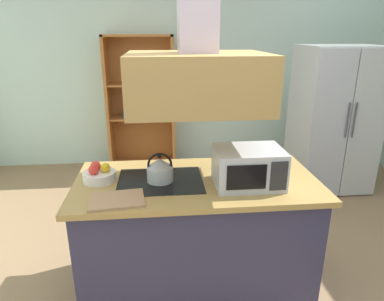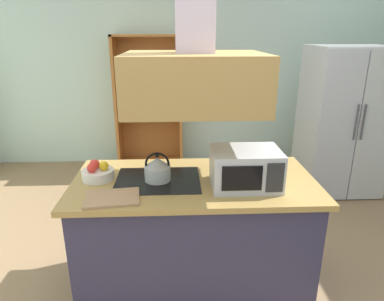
{
  "view_description": "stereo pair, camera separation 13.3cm",
  "coord_description": "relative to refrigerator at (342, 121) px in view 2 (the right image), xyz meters",
  "views": [
    {
      "loc": [
        -0.36,
        -2.08,
        1.91
      ],
      "look_at": [
        -0.11,
        0.51,
        1.0
      ],
      "focal_mm": 32.01,
      "sensor_mm": 36.0,
      "label": 1
    },
    {
      "loc": [
        -0.23,
        -2.09,
        1.91
      ],
      "look_at": [
        -0.11,
        0.51,
        1.0
      ],
      "focal_mm": 32.01,
      "sensor_mm": 36.0,
      "label": 2
    }
  ],
  "objects": [
    {
      "name": "kitchen_island",
      "position": [
        -1.88,
        -1.68,
        -0.43
      ],
      "size": [
        1.74,
        0.87,
        0.9
      ],
      "color": "#322F4A",
      "rests_on": "ground"
    },
    {
      "name": "wall_back",
      "position": [
        -1.78,
        1.16,
        0.47
      ],
      "size": [
        6.0,
        0.12,
        2.7
      ],
      "primitive_type": "cube",
      "color": "silver",
      "rests_on": "ground"
    },
    {
      "name": "kettle",
      "position": [
        -2.15,
        -1.68,
        0.11
      ],
      "size": [
        0.19,
        0.19,
        0.21
      ],
      "color": "#B4BCB9",
      "rests_on": "kitchen_island"
    },
    {
      "name": "range_hood",
      "position": [
        -1.88,
        -1.68,
        0.84
      ],
      "size": [
        0.9,
        0.7,
        1.28
      ],
      "color": "#B08848"
    },
    {
      "name": "dish_cabinet",
      "position": [
        -2.4,
        0.94,
        -0.05
      ],
      "size": [
        0.94,
        0.4,
        1.87
      ],
      "color": "#AA652C",
      "rests_on": "ground"
    },
    {
      "name": "microwave",
      "position": [
        -1.54,
        -1.8,
        0.15
      ],
      "size": [
        0.46,
        0.35,
        0.26
      ],
      "color": "#B7BABF",
      "rests_on": "kitchen_island"
    },
    {
      "name": "ground_plane",
      "position": [
        -1.78,
        -1.84,
        -0.88
      ],
      "size": [
        7.8,
        7.8,
        0.0
      ],
      "primitive_type": "plane",
      "color": "#937350"
    },
    {
      "name": "fruit_bowl",
      "position": [
        -2.58,
        -1.64,
        0.07
      ],
      "size": [
        0.23,
        0.23,
        0.14
      ],
      "color": "silver",
      "rests_on": "kitchen_island"
    },
    {
      "name": "cutting_board",
      "position": [
        -2.42,
        -1.96,
        0.03
      ],
      "size": [
        0.36,
        0.28,
        0.02
      ],
      "primitive_type": "cube",
      "rotation": [
        0.0,
        0.0,
        0.11
      ],
      "color": "#AB8058",
      "rests_on": "kitchen_island"
    },
    {
      "name": "refrigerator",
      "position": [
        0.0,
        0.0,
        0.0
      ],
      "size": [
        0.9,
        0.77,
        1.76
      ],
      "color": "#B9BBBD",
      "rests_on": "ground"
    }
  ]
}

